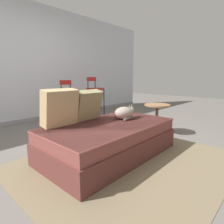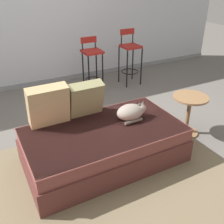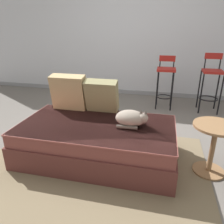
# 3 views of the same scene
# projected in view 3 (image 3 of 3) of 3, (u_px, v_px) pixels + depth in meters

# --- Properties ---
(ground_plane) EXTENTS (16.00, 16.00, 0.00)m
(ground_plane) POSITION_uv_depth(u_px,v_px,m) (106.00, 140.00, 2.91)
(ground_plane) COLOR #66605B
(ground_plane) RESTS_ON ground
(wall_back_panel) EXTENTS (8.00, 0.10, 2.60)m
(wall_back_panel) POSITION_uv_depth(u_px,v_px,m) (134.00, 32.00, 4.46)
(wall_back_panel) COLOR silver
(wall_back_panel) RESTS_ON ground
(wall_baseboard_trim) EXTENTS (8.00, 0.02, 0.09)m
(wall_baseboard_trim) POSITION_uv_depth(u_px,v_px,m) (132.00, 92.00, 4.87)
(wall_baseboard_trim) COLOR gray
(wall_baseboard_trim) RESTS_ON ground
(area_rug) EXTENTS (2.42, 2.05, 0.01)m
(area_rug) POSITION_uv_depth(u_px,v_px,m) (89.00, 172.00, 2.27)
(area_rug) COLOR #75664C
(area_rug) RESTS_ON ground
(couch) EXTENTS (1.73, 0.96, 0.42)m
(couch) POSITION_uv_depth(u_px,v_px,m) (97.00, 141.00, 2.47)
(couch) COLOR brown
(couch) RESTS_ON ground
(throw_pillow_corner) EXTENTS (0.43, 0.22, 0.45)m
(throw_pillow_corner) POSITION_uv_depth(u_px,v_px,m) (69.00, 92.00, 2.75)
(throw_pillow_corner) COLOR tan
(throw_pillow_corner) RESTS_ON couch
(throw_pillow_middle) EXTENTS (0.39, 0.24, 0.42)m
(throw_pillow_middle) POSITION_uv_depth(u_px,v_px,m) (102.00, 96.00, 2.66)
(throw_pillow_middle) COLOR #847F56
(throw_pillow_middle) RESTS_ON couch
(cat) EXTENTS (0.35, 0.25, 0.20)m
(cat) POSITION_uv_depth(u_px,v_px,m) (131.00, 118.00, 2.33)
(cat) COLOR gray
(cat) RESTS_ON couch
(bar_stool_near_window) EXTENTS (0.32, 0.32, 0.93)m
(bar_stool_near_window) POSITION_uv_depth(u_px,v_px,m) (166.00, 77.00, 3.89)
(bar_stool_near_window) COLOR black
(bar_stool_near_window) RESTS_ON ground
(bar_stool_by_doorway) EXTENTS (0.33, 0.33, 1.00)m
(bar_stool_by_doorway) POSITION_uv_depth(u_px,v_px,m) (211.00, 80.00, 3.73)
(bar_stool_by_doorway) COLOR black
(bar_stool_by_doorway) RESTS_ON ground
(side_table) EXTENTS (0.44, 0.44, 0.53)m
(side_table) POSITION_uv_depth(u_px,v_px,m) (214.00, 142.00, 2.16)
(side_table) COLOR olive
(side_table) RESTS_ON ground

